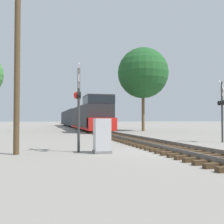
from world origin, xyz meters
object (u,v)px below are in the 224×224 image
at_px(freight_train, 77,118).
at_px(crossing_signal_near, 78,100).
at_px(crossing_signal_far, 223,105).
at_px(tree_far_right, 143,73).
at_px(relay_cabinet, 102,136).
at_px(utility_pole, 17,62).

bearing_deg(freight_train, crossing_signal_near, -96.89).
bearing_deg(crossing_signal_far, crossing_signal_near, 117.71).
bearing_deg(crossing_signal_far, tree_far_right, 7.59).
height_order(freight_train, crossing_signal_far, freight_train).
relative_size(freight_train, relay_cabinet, 30.42).
bearing_deg(utility_pole, freight_train, 79.15).
distance_m(crossing_signal_near, relay_cabinet, 2.00).
xyz_separation_m(crossing_signal_far, utility_pole, (-12.49, -2.92, 1.51)).
height_order(crossing_signal_near, crossing_signal_far, crossing_signal_far).
distance_m(freight_train, crossing_signal_far, 34.77).
xyz_separation_m(crossing_signal_near, relay_cabinet, (1.00, -0.59, -1.63)).
distance_m(freight_train, crossing_signal_near, 37.39).
height_order(crossing_signal_far, tree_far_right, tree_far_right).
bearing_deg(utility_pole, relay_cabinet, -6.80).
distance_m(freight_train, utility_pole, 38.01).
xyz_separation_m(crossing_signal_near, crossing_signal_far, (9.83, 2.76, 0.06)).
relative_size(utility_pole, tree_far_right, 0.69).
relative_size(crossing_signal_near, utility_pole, 0.53).
height_order(relay_cabinet, tree_far_right, tree_far_right).
bearing_deg(tree_far_right, crossing_signal_near, -118.65).
distance_m(crossing_signal_far, tree_far_right, 18.56).
xyz_separation_m(utility_pole, tree_far_right, (13.86, 20.67, 3.73)).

